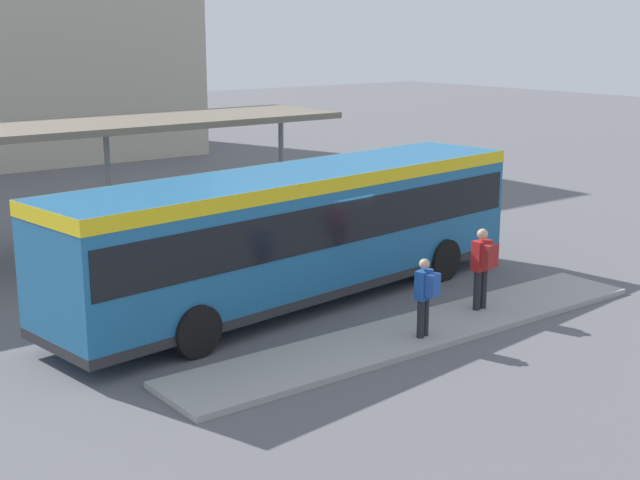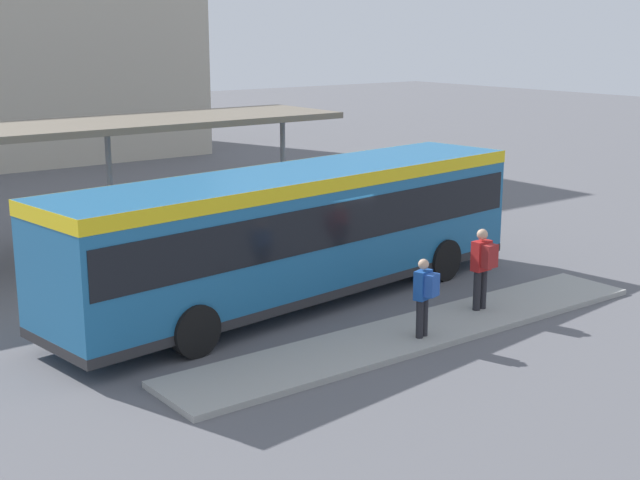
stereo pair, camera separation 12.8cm
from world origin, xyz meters
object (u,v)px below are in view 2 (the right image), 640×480
object	(u,v)px
bicycle_white	(417,195)
bicycle_green	(449,204)
pedestrian_companion	(425,293)
city_bus	(299,226)
bicycle_black	(433,200)
pedestrian_waiting	(483,264)

from	to	relation	value
bicycle_white	bicycle_green	bearing A→B (deg)	166.61
pedestrian_companion	city_bus	bearing A→B (deg)	-9.79
bicycle_green	bicycle_white	world-z (taller)	bicycle_white
city_bus	bicycle_black	world-z (taller)	city_bus
pedestrian_companion	bicycle_black	size ratio (longest dim) A/B	1.00
pedestrian_companion	bicycle_white	distance (m)	13.87
city_bus	pedestrian_companion	xyz separation A→B (m)	(0.35, -3.68, -0.73)
bicycle_green	bicycle_black	bearing A→B (deg)	-178.71
pedestrian_waiting	bicycle_white	size ratio (longest dim) A/B	1.04
bicycle_black	city_bus	bearing A→B (deg)	-56.71
pedestrian_waiting	pedestrian_companion	bearing A→B (deg)	100.74
bicycle_black	bicycle_white	world-z (taller)	bicycle_white
city_bus	bicycle_green	distance (m)	10.85
bicycle_white	city_bus	bearing A→B (deg)	114.79
city_bus	pedestrian_waiting	world-z (taller)	city_bus
bicycle_green	bicycle_white	distance (m)	1.69
bicycle_black	bicycle_white	bearing A→B (deg)	-179.26
pedestrian_waiting	bicycle_black	world-z (taller)	pedestrian_waiting
pedestrian_companion	bicycle_green	distance (m)	12.59
city_bus	bicycle_green	size ratio (longest dim) A/B	7.57
pedestrian_companion	bicycle_green	xyz separation A→B (m)	(9.27, 8.50, -0.67)
city_bus	pedestrian_companion	size ratio (longest dim) A/B	7.79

